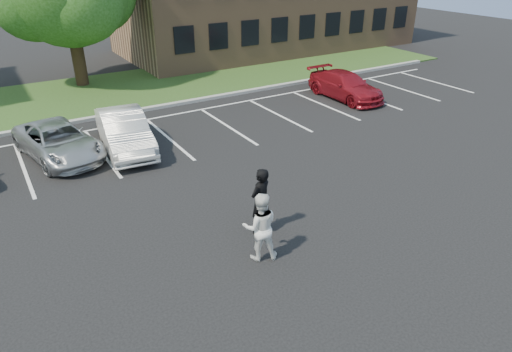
{
  "coord_description": "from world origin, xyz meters",
  "views": [
    {
      "loc": [
        -6.22,
        -9.09,
        7.27
      ],
      "look_at": [
        0.0,
        1.0,
        1.25
      ],
      "focal_mm": 32.0,
      "sensor_mm": 36.0,
      "label": 1
    }
  ],
  "objects": [
    {
      "name": "curb",
      "position": [
        0.0,
        12.0,
        0.07
      ],
      "size": [
        40.0,
        0.3,
        0.15
      ],
      "primitive_type": "cube",
      "color": "gray",
      "rests_on": "ground"
    },
    {
      "name": "ground_plane",
      "position": [
        0.0,
        0.0,
        0.0
      ],
      "size": [
        90.0,
        90.0,
        0.0
      ],
      "primitive_type": "plane",
      "color": "black",
      "rests_on": "ground"
    },
    {
      "name": "man_black_suit",
      "position": [
        -0.43,
        0.07,
        0.98
      ],
      "size": [
        0.83,
        0.68,
        1.97
      ],
      "primitive_type": "imported",
      "rotation": [
        0.0,
        0.0,
        3.48
      ],
      "color": "black",
      "rests_on": "ground"
    },
    {
      "name": "car_red_compact",
      "position": [
        10.09,
        8.43,
        0.67
      ],
      "size": [
        1.93,
        4.66,
        1.35
      ],
      "primitive_type": "imported",
      "rotation": [
        0.0,
        0.0,
        0.01
      ],
      "color": "maroon",
      "rests_on": "ground"
    },
    {
      "name": "car_white_sedan",
      "position": [
        -1.85,
        7.79,
        0.77
      ],
      "size": [
        2.13,
        4.81,
        1.53
      ],
      "primitive_type": "imported",
      "rotation": [
        0.0,
        0.0,
        -0.11
      ],
      "color": "silver",
      "rests_on": "ground"
    },
    {
      "name": "stall_lines",
      "position": [
        1.4,
        8.95,
        0.01
      ],
      "size": [
        34.0,
        5.36,
        0.01
      ],
      "color": "white",
      "rests_on": "ground"
    },
    {
      "name": "man_white_shirt",
      "position": [
        -1.07,
        -0.93,
        0.93
      ],
      "size": [
        1.11,
        1.01,
        1.87
      ],
      "primitive_type": "imported",
      "rotation": [
        0.0,
        0.0,
        2.74
      ],
      "color": "white",
      "rests_on": "ground"
    },
    {
      "name": "grass_strip",
      "position": [
        0.0,
        16.0,
        0.04
      ],
      "size": [
        44.0,
        8.0,
        0.08
      ],
      "primitive_type": "cube",
      "color": "#274317",
      "rests_on": "ground"
    },
    {
      "name": "car_silver_minivan",
      "position": [
        -4.22,
        8.39,
        0.65
      ],
      "size": [
        3.01,
        4.97,
        1.29
      ],
      "primitive_type": "imported",
      "rotation": [
        0.0,
        0.0,
        0.2
      ],
      "color": "#B0B3B7",
      "rests_on": "ground"
    }
  ]
}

